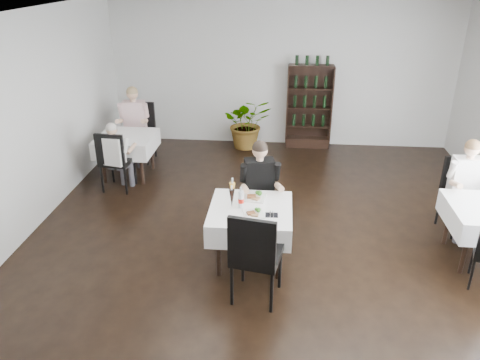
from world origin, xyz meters
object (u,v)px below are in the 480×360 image
main_table (251,218)px  diner_main (260,184)px  wine_shelf (309,108)px  potted_tree (247,123)px

main_table → diner_main: 0.62m
main_table → wine_shelf: bearing=78.2°
wine_shelf → diner_main: (-0.81, -3.74, -0.02)m
diner_main → wine_shelf: bearing=77.7°
wine_shelf → potted_tree: 1.31m
main_table → potted_tree: (-0.37, 4.15, -0.08)m
wine_shelf → potted_tree: wine_shelf is taller
wine_shelf → main_table: bearing=-101.8°
potted_tree → diner_main: diner_main is taller
main_table → potted_tree: 4.17m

